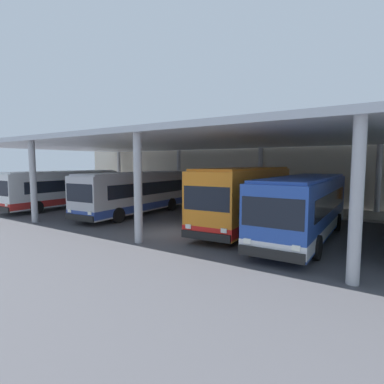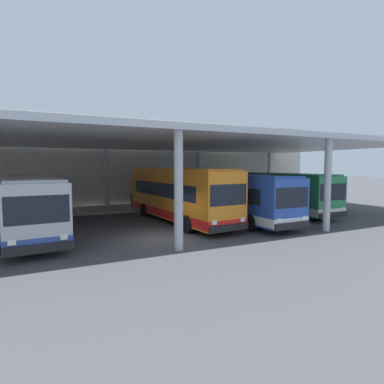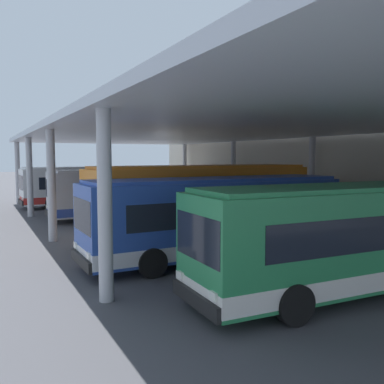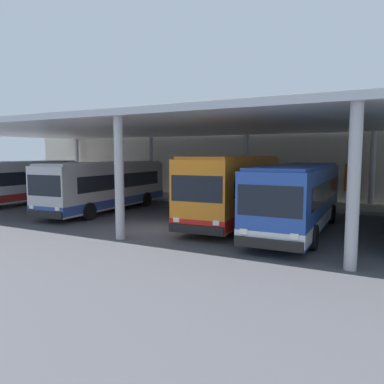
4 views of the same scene
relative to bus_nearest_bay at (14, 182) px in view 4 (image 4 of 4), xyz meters
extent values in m
plane|color=#47474C|center=(13.65, -2.49, -1.66)|extent=(200.00, 200.00, 0.00)
cube|color=#A39E93|center=(13.65, 9.26, -1.57)|extent=(42.00, 4.50, 0.18)
cube|color=beige|center=(13.65, 12.51, 2.49)|extent=(48.00, 1.60, 8.28)
cube|color=silver|center=(13.65, 3.01, 3.74)|extent=(40.00, 17.00, 0.30)
cylinder|color=#B2B2B7|center=(-4.85, 11.01, 0.97)|extent=(0.40, 0.40, 5.25)
cylinder|color=#B2B2B7|center=(4.40, 11.01, 0.97)|extent=(0.40, 0.40, 5.25)
cylinder|color=#B2B2B7|center=(13.65, -4.99, 0.97)|extent=(0.40, 0.40, 5.25)
cylinder|color=#B2B2B7|center=(13.65, 11.01, 0.97)|extent=(0.40, 0.40, 5.25)
cylinder|color=#B2B2B7|center=(22.90, -4.99, 0.97)|extent=(0.40, 0.40, 5.25)
cylinder|color=#B2B2B7|center=(22.90, 11.01, 0.97)|extent=(0.40, 0.40, 5.25)
cube|color=white|center=(0.00, 0.00, 0.04)|extent=(2.93, 10.50, 2.70)
cube|color=red|center=(0.00, 0.00, -0.96)|extent=(2.96, 10.52, 0.50)
cube|color=black|center=(-0.01, 0.15, 0.34)|extent=(2.90, 8.63, 0.90)
cube|color=white|center=(0.00, 0.00, 1.45)|extent=(2.72, 10.07, 0.12)
cylinder|color=black|center=(-1.34, 2.81, -1.16)|extent=(0.32, 1.01, 1.00)
cylinder|color=black|center=(1.10, 2.91, -1.16)|extent=(0.32, 1.01, 1.00)
cube|color=#B7B7BC|center=(7.78, 0.94, 0.04)|extent=(3.11, 10.53, 2.70)
cube|color=#2D4799|center=(7.78, 0.94, -0.96)|extent=(3.13, 10.55, 0.50)
cube|color=black|center=(7.77, 1.09, 0.34)|extent=(3.04, 8.66, 0.90)
cube|color=black|center=(8.09, -4.20, 0.39)|extent=(2.30, 0.26, 1.10)
cube|color=black|center=(8.09, -4.29, -1.11)|extent=(2.46, 0.30, 0.36)
cube|color=silver|center=(7.78, 0.94, 1.45)|extent=(2.88, 10.10, 0.12)
cube|color=yellow|center=(8.08, -4.17, 1.21)|extent=(1.75, 0.22, 0.28)
cube|color=white|center=(7.19, -4.33, -0.76)|extent=(0.28, 0.10, 0.20)
cube|color=white|center=(8.99, -4.22, -0.76)|extent=(0.28, 0.10, 0.20)
cylinder|color=black|center=(6.75, -2.35, -1.16)|extent=(0.34, 1.01, 1.00)
cylinder|color=black|center=(9.20, -2.20, -1.16)|extent=(0.34, 1.01, 1.00)
cylinder|color=black|center=(6.39, 3.73, -1.16)|extent=(0.34, 1.01, 1.00)
cylinder|color=black|center=(8.84, 3.87, -1.16)|extent=(0.34, 1.01, 1.00)
cube|color=orange|center=(16.49, 1.56, 0.24)|extent=(3.27, 11.35, 3.10)
cube|color=red|center=(16.49, 1.56, -0.96)|extent=(3.29, 11.37, 0.50)
cube|color=black|center=(16.48, 1.70, 0.54)|extent=(3.17, 9.34, 0.90)
cube|color=black|center=(16.87, -3.98, 0.59)|extent=(2.30, 0.28, 1.10)
cube|color=black|center=(16.88, -4.07, -1.11)|extent=(2.46, 0.33, 0.36)
cube|color=orange|center=(16.49, 1.56, 1.85)|extent=(3.04, 10.89, 0.12)
cube|color=yellow|center=(16.87, -3.95, 1.61)|extent=(1.75, 0.24, 0.28)
cube|color=white|center=(15.98, -4.12, -0.76)|extent=(0.28, 0.10, 0.20)
cube|color=white|center=(17.77, -4.00, -0.76)|extent=(0.28, 0.10, 0.20)
cylinder|color=black|center=(15.51, -1.99, -1.16)|extent=(0.35, 1.02, 1.00)
cylinder|color=black|center=(17.95, -1.82, -1.16)|extent=(0.35, 1.02, 1.00)
cylinder|color=black|center=(15.05, 4.54, -1.16)|extent=(0.35, 1.02, 1.00)
cylinder|color=black|center=(17.50, 4.71, -1.16)|extent=(0.35, 1.02, 1.00)
cube|color=#284CA8|center=(20.15, 0.16, 0.04)|extent=(2.67, 10.44, 2.70)
cube|color=silver|center=(20.15, 0.16, -0.96)|extent=(2.70, 10.46, 0.50)
cube|color=black|center=(20.15, 0.31, 0.34)|extent=(2.68, 8.57, 0.90)
cube|color=black|center=(20.23, -4.99, 0.39)|extent=(2.30, 0.16, 1.10)
cube|color=black|center=(20.24, -5.08, -1.11)|extent=(2.45, 0.20, 0.36)
cube|color=#2A50B0|center=(20.15, 0.16, 1.45)|extent=(2.47, 10.02, 0.12)
cube|color=yellow|center=(20.23, -4.96, 1.21)|extent=(1.75, 0.15, 0.28)
cube|color=white|center=(19.34, -5.09, -0.76)|extent=(0.28, 0.08, 0.20)
cube|color=white|center=(21.14, -5.06, -0.76)|extent=(0.28, 0.08, 0.20)
cylinder|color=black|center=(18.98, -3.09, -1.16)|extent=(0.30, 1.00, 1.00)
cylinder|color=black|center=(21.43, -3.05, -1.16)|extent=(0.30, 1.00, 1.00)
cylinder|color=black|center=(18.88, 3.00, -1.16)|extent=(0.30, 1.00, 1.00)
cylinder|color=black|center=(21.32, 3.04, -1.16)|extent=(0.30, 1.00, 1.00)
cube|color=#4C515B|center=(17.86, 9.26, -1.03)|extent=(1.80, 0.44, 0.08)
cube|color=#4C515B|center=(17.86, 9.46, -0.78)|extent=(1.80, 0.06, 0.44)
cube|color=#2D2D33|center=(17.16, 9.26, -1.25)|extent=(0.10, 0.36, 0.45)
cube|color=#2D2D33|center=(18.56, 9.26, -1.25)|extent=(0.10, 0.36, 0.45)
cylinder|color=maroon|center=(15.60, 9.46, -1.03)|extent=(0.48, 0.48, 0.90)
cylinder|color=black|center=(15.60, 9.46, -0.54)|extent=(0.52, 0.52, 0.08)
cylinder|color=#B2B2B7|center=(21.71, 8.46, 0.12)|extent=(0.12, 0.12, 3.20)
cube|color=orange|center=(21.71, 8.44, 0.51)|extent=(0.70, 0.04, 1.80)
camera|label=1|loc=(23.80, -15.58, 2.17)|focal=28.32mm
camera|label=2|loc=(8.21, -17.39, 2.05)|focal=29.02mm
camera|label=3|loc=(34.02, -8.02, 2.32)|focal=39.19mm
camera|label=4|loc=(23.79, -17.50, 2.01)|focal=34.52mm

